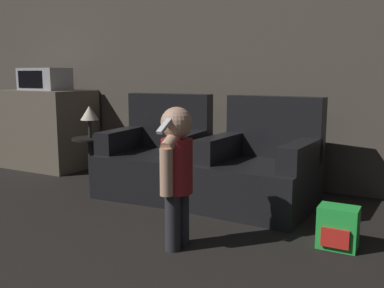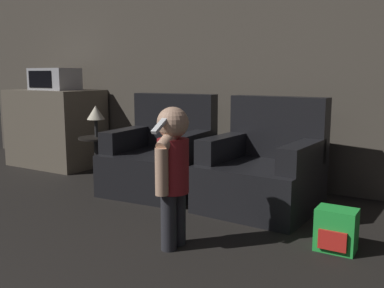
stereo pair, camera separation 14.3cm
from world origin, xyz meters
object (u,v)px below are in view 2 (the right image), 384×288
object	(u,v)px
armchair_right	(264,171)
person_toddler	(172,166)
armchair_left	(161,159)
toy_backpack	(336,230)
lamp	(96,113)
microwave	(55,79)

from	to	relation	value
armchair_right	person_toddler	world-z (taller)	armchair_right
person_toddler	armchair_left	bearing A→B (deg)	-141.80
armchair_left	person_toddler	world-z (taller)	armchair_left
armchair_right	person_toddler	size ratio (longest dim) A/B	1.01
armchair_left	toy_backpack	xyz separation A→B (m)	(1.75, -0.60, -0.17)
armchair_right	toy_backpack	bearing A→B (deg)	-36.54
armchair_left	armchair_right	xyz separation A→B (m)	(1.03, 0.00, 0.00)
toy_backpack	lamp	size ratio (longest dim) A/B	0.84
armchair_right	microwave	size ratio (longest dim) A/B	1.65
armchair_right	lamp	xyz separation A→B (m)	(-1.79, -0.06, 0.40)
microwave	lamp	world-z (taller)	microwave
microwave	lamp	bearing A→B (deg)	-20.52
armchair_left	lamp	xyz separation A→B (m)	(-0.76, -0.06, 0.40)
armchair_left	lamp	distance (m)	0.86
toy_backpack	lamp	world-z (taller)	lamp
toy_backpack	microwave	world-z (taller)	microwave
armchair_right	person_toddler	bearing A→B (deg)	-96.07
lamp	toy_backpack	bearing A→B (deg)	-12.13
armchair_left	microwave	xyz separation A→B (m)	(-1.76, 0.31, 0.73)
armchair_left	toy_backpack	world-z (taller)	armchair_left
armchair_left	toy_backpack	bearing A→B (deg)	-23.46
person_toddler	microwave	xyz separation A→B (m)	(-2.61, 1.40, 0.51)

